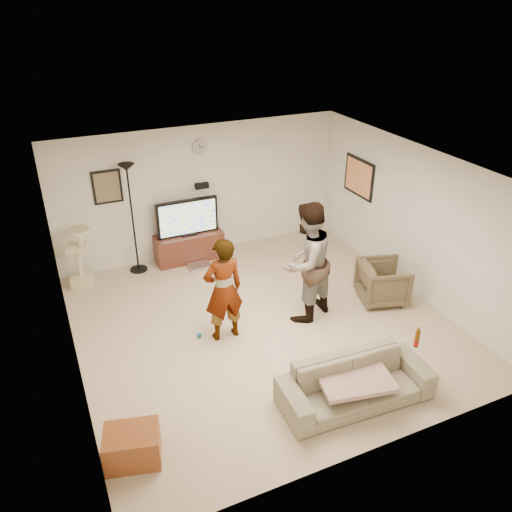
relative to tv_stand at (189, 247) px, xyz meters
name	(u,v)px	position (x,y,z in m)	size (l,w,h in m)	color
floor	(262,324)	(0.37, -2.50, -0.28)	(5.50, 5.50, 0.02)	#C8B090
ceiling	(263,169)	(0.37, -2.50, 2.24)	(5.50, 5.50, 0.02)	silver
wall_back	(201,191)	(0.37, 0.25, 0.98)	(5.50, 0.04, 2.50)	beige
wall_front	(377,366)	(0.37, -5.25, 0.98)	(5.50, 0.04, 2.50)	beige
wall_left	(65,294)	(-2.38, -2.50, 0.98)	(0.04, 5.50, 2.50)	beige
wall_right	(414,221)	(3.12, -2.50, 0.98)	(0.04, 5.50, 2.50)	beige
wall_clock	(199,147)	(0.37, 0.22, 1.83)	(0.26, 0.26, 0.04)	silver
wall_speaker	(202,186)	(0.37, 0.19, 1.11)	(0.25, 0.10, 0.10)	black
picture_back	(107,187)	(-1.33, 0.23, 1.33)	(0.42, 0.03, 0.52)	brown
picture_right	(359,177)	(3.10, -0.90, 1.23)	(0.03, 0.78, 0.62)	#DF8452
tv_stand	(189,247)	(0.00, 0.00, 0.00)	(1.28, 0.45, 0.53)	#441F16
console_box	(199,266)	(0.06, -0.40, -0.23)	(0.40, 0.30, 0.07)	#B9B8BB
tv	(187,217)	(0.00, 0.00, 0.61)	(1.16, 0.08, 0.69)	black
tv_screen	(188,218)	(0.00, -0.04, 0.61)	(1.07, 0.01, 0.61)	#B4CE30
floor_lamp	(133,220)	(-1.00, -0.01, 0.75)	(0.32, 0.32, 2.04)	black
cat_tree	(78,258)	(-2.02, -0.15, 0.28)	(0.35, 0.35, 1.10)	#C7BD93
person_left	(223,290)	(-0.27, -2.56, 0.55)	(0.59, 0.39, 1.63)	#A7A7A7
person_right	(306,263)	(1.07, -2.57, 0.70)	(0.94, 0.73, 1.93)	#295E7D
sofa	(356,383)	(0.73, -4.50, 0.02)	(1.94, 0.76, 0.57)	#7A715A
throw_blanket	(354,377)	(0.70, -4.50, 0.11)	(0.90, 0.70, 0.06)	tan
beer_bottle	(417,339)	(1.62, -4.50, 0.42)	(0.06, 0.06, 0.25)	#5F3806
armchair	(383,282)	(2.48, -2.70, 0.08)	(0.73, 0.76, 0.69)	brown
side_table	(132,446)	(-2.03, -4.27, -0.07)	(0.60, 0.45, 0.40)	brown
toy_ball	(199,335)	(-0.64, -2.44, -0.23)	(0.07, 0.07, 0.07)	#0B4F82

